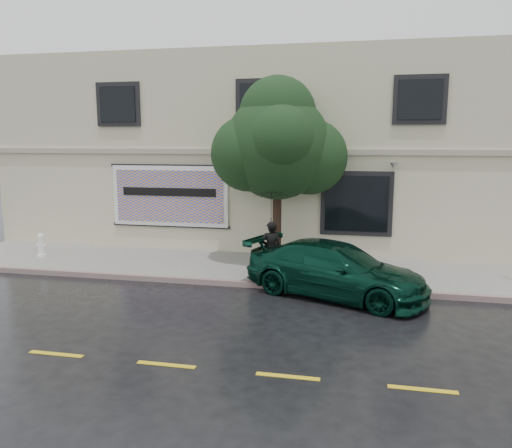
% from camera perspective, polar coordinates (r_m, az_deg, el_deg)
% --- Properties ---
extents(ground, '(90.00, 90.00, 0.00)m').
position_cam_1_polar(ground, '(12.50, -4.15, -9.02)').
color(ground, black).
rests_on(ground, ground).
extents(sidewalk, '(20.00, 3.50, 0.15)m').
position_cam_1_polar(sidewalk, '(15.50, -0.85, -5.02)').
color(sidewalk, gray).
rests_on(sidewalk, ground).
extents(curb, '(20.00, 0.18, 0.16)m').
position_cam_1_polar(curb, '(13.86, -2.44, -6.80)').
color(curb, gray).
rests_on(curb, ground).
extents(road_marking, '(19.00, 0.12, 0.01)m').
position_cam_1_polar(road_marking, '(9.43, -10.22, -15.54)').
color(road_marking, gold).
rests_on(road_marking, ground).
extents(building, '(20.00, 8.12, 7.00)m').
position_cam_1_polar(building, '(20.65, 2.67, 8.24)').
color(building, beige).
rests_on(building, ground).
extents(billboard, '(4.30, 0.16, 2.20)m').
position_cam_1_polar(billboard, '(17.66, -9.86, 3.17)').
color(billboard, white).
rests_on(billboard, ground).
extents(car, '(5.17, 3.69, 1.38)m').
position_cam_1_polar(car, '(13.02, 9.09, -5.19)').
color(car, black).
rests_on(car, ground).
extents(pedestrian, '(0.66, 0.51, 1.61)m').
position_cam_1_polar(pedestrian, '(13.97, 1.74, -2.94)').
color(pedestrian, black).
rests_on(pedestrian, sidewalk).
extents(umbrella, '(1.34, 1.34, 0.79)m').
position_cam_1_polar(umbrella, '(13.76, 1.76, 1.92)').
color(umbrella, black).
rests_on(umbrella, pedestrian).
extents(street_tree, '(3.28, 3.28, 5.27)m').
position_cam_1_polar(street_tree, '(15.59, 2.47, 8.79)').
color(street_tree, '#332217').
rests_on(street_tree, sidewalk).
extents(fire_hydrant, '(0.32, 0.30, 0.79)m').
position_cam_1_polar(fire_hydrant, '(18.02, -23.30, -2.24)').
color(fire_hydrant, white).
rests_on(fire_hydrant, sidewalk).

